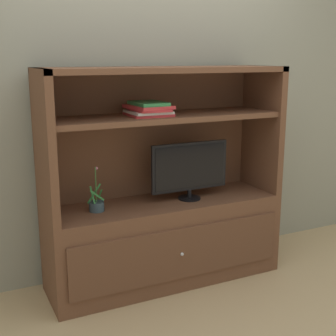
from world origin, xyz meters
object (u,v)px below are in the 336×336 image
at_px(media_console, 164,216).
at_px(potted_plant, 97,205).
at_px(magazine_stack, 148,109).
at_px(tv_monitor, 190,168).

bearing_deg(media_console, potted_plant, -179.42).
distance_m(potted_plant, magazine_stack, 0.72).
distance_m(media_console, potted_plant, 0.52).
bearing_deg(potted_plant, magazine_stack, -1.54).
relative_size(media_console, tv_monitor, 2.86).
xyz_separation_m(media_console, potted_plant, (-0.50, -0.00, 0.15)).
height_order(media_console, magazine_stack, media_console).
bearing_deg(media_console, magazine_stack, -172.98).
xyz_separation_m(media_console, tv_monitor, (0.18, -0.04, 0.33)).
bearing_deg(magazine_stack, potted_plant, 178.46).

